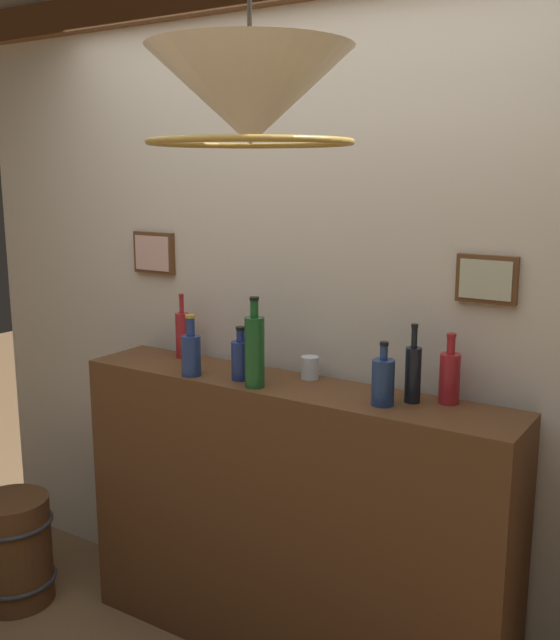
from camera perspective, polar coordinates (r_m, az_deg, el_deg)
name	(u,v)px	position (r m, az deg, el deg)	size (l,w,h in m)	color
panelled_rear_partition	(320,293)	(2.86, 3.12, 2.14)	(3.70, 0.15, 2.71)	beige
bar_shelf_unit	(287,523)	(2.94, 0.55, -15.50)	(1.76, 0.32, 1.12)	brown
liquor_bottle_scotch	(383,381)	(2.49, 8.01, -4.73)	(0.08, 0.08, 0.22)	navy
liquor_bottle_port	(413,373)	(2.53, 10.30, -4.06)	(0.05, 0.05, 0.27)	black
liquor_bottle_rum	(241,359)	(2.77, -3.06, -3.02)	(0.07, 0.07, 0.20)	navy
liquor_bottle_brandy	(450,376)	(2.55, 13.04, -4.29)	(0.07, 0.07, 0.24)	#A81F27
liquor_bottle_rye	(182,334)	(3.11, -7.60, -1.08)	(0.06, 0.06, 0.27)	#A42025
liquor_bottle_sherry	(255,350)	(2.66, -1.98, -2.36)	(0.07, 0.07, 0.33)	#1A5423
liquor_bottle_mezcal	(191,353)	(2.84, -6.93, -2.54)	(0.08, 0.08, 0.24)	navy
glass_tumbler_rocks	(310,368)	(2.79, 2.33, -3.72)	(0.07, 0.07, 0.09)	silver
pendant_lamp	(250,99)	(1.91, -2.33, 16.77)	(0.53, 0.53, 0.64)	#EFE5C6
wooden_barrel	(14,550)	(3.61, -19.96, -16.46)	(0.35, 0.35, 0.49)	brown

